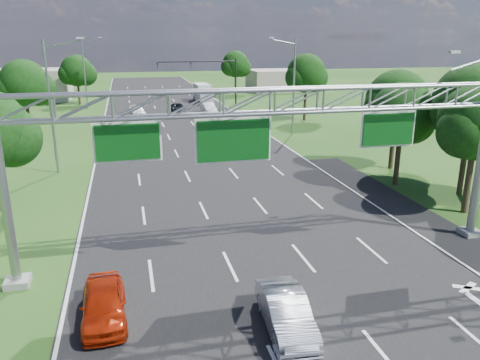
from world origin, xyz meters
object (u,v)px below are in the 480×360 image
object	(u,v)px
box_truck	(203,93)
traffic_signal	(213,71)
sign_gantry	(274,115)
red_coupe	(104,303)
silver_sedan	(286,312)

from	to	relation	value
box_truck	traffic_signal	bearing A→B (deg)	-72.87
box_truck	sign_gantry	bearing A→B (deg)	-96.68
red_coupe	box_truck	distance (m)	61.65
traffic_signal	box_truck	xyz separation A→B (m)	(-1.15, 3.60, -3.81)
traffic_signal	red_coupe	distance (m)	58.59
box_truck	silver_sedan	bearing A→B (deg)	-97.23
sign_gantry	box_truck	world-z (taller)	sign_gantry
sign_gantry	silver_sedan	distance (m)	8.50
silver_sedan	box_truck	distance (m)	62.71
sign_gantry	traffic_signal	size ratio (longest dim) A/B	1.92
silver_sedan	sign_gantry	bearing A→B (deg)	82.34
red_coupe	silver_sedan	world-z (taller)	silver_sedan
red_coupe	silver_sedan	xyz separation A→B (m)	(6.41, -2.17, 0.01)
sign_gantry	box_truck	bearing A→B (deg)	83.95
red_coupe	silver_sedan	distance (m)	6.76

